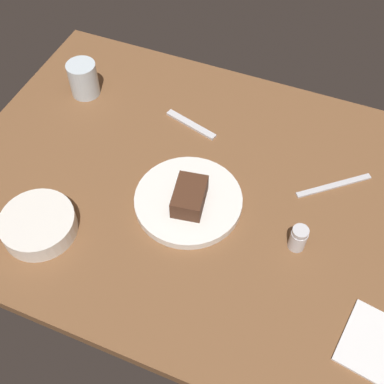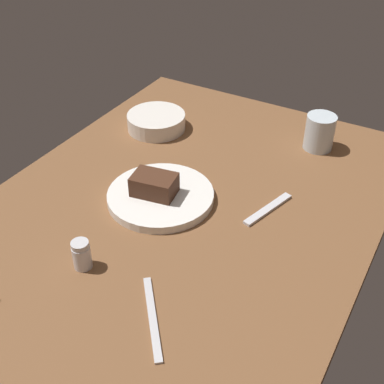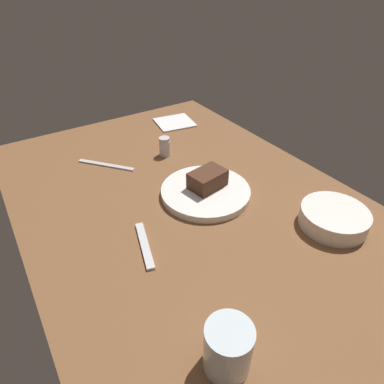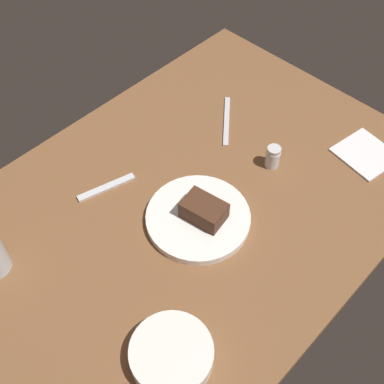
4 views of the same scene
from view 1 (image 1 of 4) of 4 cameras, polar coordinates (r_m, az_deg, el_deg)
name	(u,v)px [view 1 (image 1 of 4)]	position (r cm, az deg, el deg)	size (l,w,h in cm)	color
dining_table	(207,193)	(114.50, 1.80, -0.13)	(120.00, 84.00, 3.00)	brown
dessert_plate	(188,201)	(110.09, -0.43, -1.02)	(24.53, 24.53, 2.00)	white
chocolate_cake_slice	(189,197)	(106.60, -0.30, -0.53)	(9.79, 6.64, 4.73)	#472819
salt_shaker	(298,238)	(104.63, 12.38, -5.32)	(3.66, 3.66, 6.26)	silver
water_glass	(83,79)	(135.79, -12.63, 12.83)	(7.72, 7.72, 9.38)	silver
side_bowl	(39,225)	(110.15, -17.57, -3.66)	(16.23, 16.23, 4.45)	white
dessert_spoon	(191,124)	(126.42, -0.11, 7.93)	(15.00, 1.80, 0.70)	silver
butter_knife	(334,186)	(118.34, 16.32, 0.73)	(19.00, 1.40, 0.50)	silver
folded_napkin	(378,346)	(101.71, 21.02, -16.53)	(13.17, 13.77, 0.60)	white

